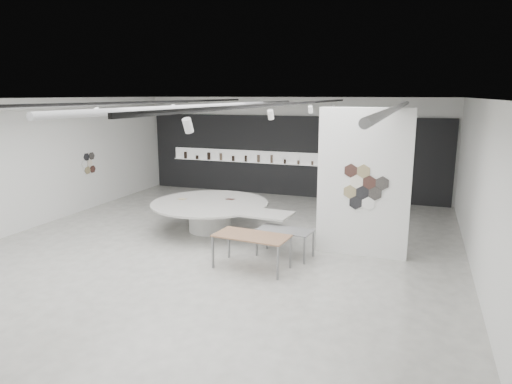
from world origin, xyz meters
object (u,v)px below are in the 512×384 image
(partition_column, at_px, (364,183))
(sample_table_wood, at_px, (252,238))
(kitchen_counter, at_px, (369,191))
(display_island, at_px, (212,212))
(sample_table_stone, at_px, (285,232))

(partition_column, height_order, sample_table_wood, partition_column)
(sample_table_wood, relative_size, kitchen_counter, 1.10)
(display_island, xyz_separation_m, kitchen_counter, (3.90, 5.05, -0.10))
(partition_column, xyz_separation_m, sample_table_wood, (-2.22, -1.83, -1.07))
(display_island, distance_m, sample_table_stone, 2.91)
(partition_column, bearing_deg, sample_table_wood, -140.49)
(display_island, height_order, sample_table_wood, display_island)
(kitchen_counter, bearing_deg, sample_table_stone, -101.87)
(sample_table_stone, height_order, kitchen_counter, kitchen_counter)
(partition_column, distance_m, sample_table_stone, 2.24)
(display_island, relative_size, sample_table_stone, 3.16)
(partition_column, height_order, kitchen_counter, partition_column)
(partition_column, xyz_separation_m, sample_table_stone, (-1.73, -0.81, -1.18))
(sample_table_stone, bearing_deg, display_island, 153.18)
(display_island, xyz_separation_m, sample_table_wood, (2.10, -2.33, 0.17))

